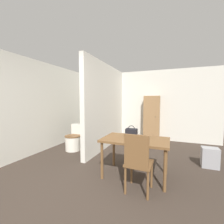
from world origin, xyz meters
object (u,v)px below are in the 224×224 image
Objects in this scene: handbag at (131,133)px; space_heater at (210,158)px; toilet at (74,140)px; wooden_chair at (138,161)px; wooden_cabinet at (152,118)px; dining_table at (135,143)px.

handbag reaches higher than space_heater.
toilet is 1.68× the size of space_heater.
wooden_chair is 1.31× the size of toilet.
space_heater is at bearing 51.45° from wooden_chair.
wooden_chair is 0.59× the size of wooden_cabinet.
wooden_cabinet is 3.72× the size of space_heater.
wooden_chair reaches higher than toilet.
toilet is (-1.99, 0.87, -0.35)m from dining_table.
space_heater is at bearing -50.78° from wooden_cabinet.
wooden_chair reaches higher than dining_table.
wooden_cabinet is (0.07, 2.61, -0.01)m from handbag.
toilet is (-2.15, 1.37, -0.22)m from wooden_chair.
space_heater is (3.40, 0.09, -0.08)m from toilet.
toilet is 0.45× the size of wooden_cabinet.
wooden_chair is 4.14× the size of handbag.
wooden_cabinet is (1.97, 1.84, 0.50)m from toilet.
dining_table is 0.54m from wooden_chair.
wooden_cabinet is at bearing 88.40° from handbag.
wooden_cabinet is (-0.18, 3.21, 0.29)m from wooden_chair.
wooden_chair is 1.94m from space_heater.
handbag reaches higher than wooden_chair.
wooden_cabinet is (-0.03, 2.72, 0.15)m from dining_table.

